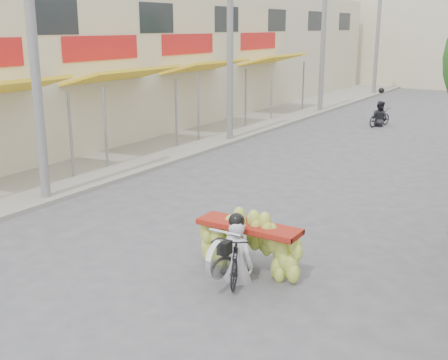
% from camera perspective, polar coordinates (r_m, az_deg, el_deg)
% --- Properties ---
extents(ground, '(120.00, 120.00, 0.00)m').
position_cam_1_polar(ground, '(9.43, -9.52, -12.00)').
color(ground, '#545459').
rests_on(ground, ground).
extents(sidewalk_left, '(4.00, 60.00, 0.12)m').
position_cam_1_polar(sidewalk_left, '(25.05, 1.02, 5.61)').
color(sidewalk_left, gray).
rests_on(sidewalk_left, ground).
extents(shophouse_row_left, '(9.77, 40.00, 6.00)m').
position_cam_1_polar(shophouse_row_left, '(26.83, -9.51, 12.37)').
color(shophouse_row_left, beige).
rests_on(shophouse_row_left, ground).
extents(utility_pole_near, '(0.60, 0.24, 8.00)m').
position_cam_1_polar(utility_pole_near, '(14.38, -18.89, 13.47)').
color(utility_pole_near, slate).
rests_on(utility_pole_near, ground).
extents(utility_pole_mid, '(0.60, 0.24, 8.00)m').
position_cam_1_polar(utility_pole_mid, '(21.30, 0.61, 14.62)').
color(utility_pole_mid, slate).
rests_on(utility_pole_mid, ground).
extents(utility_pole_far, '(0.60, 0.24, 8.00)m').
position_cam_1_polar(utility_pole_far, '(29.36, 10.07, 14.59)').
color(utility_pole_far, slate).
rests_on(utility_pole_far, ground).
extents(utility_pole_back, '(0.60, 0.24, 8.00)m').
position_cam_1_polar(utility_pole_back, '(37.85, 15.37, 14.41)').
color(utility_pole_back, slate).
rests_on(utility_pole_back, ground).
extents(banana_motorbike, '(2.20, 1.77, 2.10)m').
position_cam_1_polar(banana_motorbike, '(9.85, 1.92, -6.06)').
color(banana_motorbike, black).
rests_on(banana_motorbike, ground).
extents(bg_motorbike_a, '(0.89, 1.51, 1.95)m').
position_cam_1_polar(bg_motorbike_a, '(25.93, 15.57, 7.00)').
color(bg_motorbike_a, black).
rests_on(bg_motorbike_a, ground).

